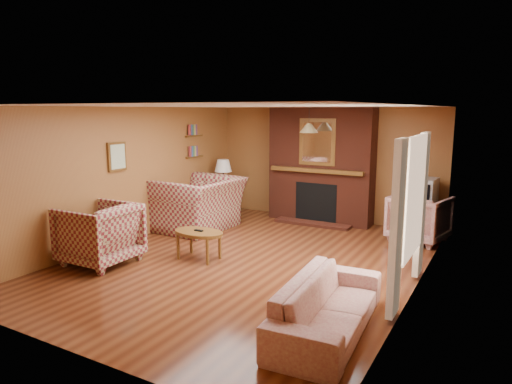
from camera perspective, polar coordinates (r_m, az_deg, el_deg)
The scene contains 20 objects.
floor at distance 7.29m, azimuth -0.83°, elevation -8.55°, with size 6.50×6.50×0.00m, color #461E0F.
ceiling at distance 6.90m, azimuth -0.88°, elevation 10.68°, with size 6.50×6.50×0.00m, color white.
wall_back at distance 9.91m, azimuth 8.67°, elevation 3.48°, with size 6.50×6.50×0.00m, color brown.
wall_front at distance 4.55m, azimuth -22.01°, elevation -5.12°, with size 6.50×6.50×0.00m, color brown.
wall_left at distance 8.52m, azimuth -15.56°, elevation 2.13°, with size 6.50×6.50×0.00m, color brown.
wall_right at distance 6.15m, azimuth 19.72°, elevation -1.12°, with size 6.50×6.50×0.00m, color brown.
fireplace at distance 9.67m, azimuth 8.11°, elevation 3.22°, with size 2.20×0.82×2.40m.
window_right at distance 5.97m, azimuth 18.90°, elevation -2.11°, with size 0.10×1.85×2.00m.
bookshelf at distance 9.86m, azimuth -7.62°, elevation 6.20°, with size 0.09×0.55×0.71m.
botanical_print at distance 8.24m, azimuth -16.98°, elevation 4.25°, with size 0.05×0.40×0.50m.
pendant_light at distance 8.97m, azimuth 6.63°, elevation 7.96°, with size 0.36×0.36×0.48m.
plaid_loveseat at distance 9.10m, azimuth -7.13°, elevation -1.48°, with size 1.57×1.37×1.02m, color maroon.
plaid_armchair at distance 7.44m, azimuth -18.98°, elevation -4.96°, with size 1.00×1.03×0.94m, color maroon.
floral_sofa at distance 5.08m, azimuth 8.96°, elevation -13.82°, with size 1.97×0.77×0.58m, color #C4AF98.
floral_armchair at distance 8.72m, azimuth 19.75°, elevation -3.11°, with size 0.91×0.93×0.85m, color #C4AF98.
coffee_table at distance 7.31m, azimuth -7.17°, elevation -5.32°, with size 0.85×0.53×0.47m.
side_table at distance 10.29m, azimuth -4.08°, elevation -1.19°, with size 0.47×0.47×0.62m, color brown.
table_lamp at distance 10.18m, azimuth -4.12°, elevation 2.49°, with size 0.39×0.39×0.64m.
tv_stand at distance 9.11m, azimuth 19.64°, elevation -3.34°, with size 0.55×0.50×0.60m, color black.
crt_tv at distance 8.99m, azimuth 19.85°, elevation 0.09°, with size 0.59×0.58×0.50m.
Camera 1 is at (3.48, -5.96, 2.35)m, focal length 32.00 mm.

